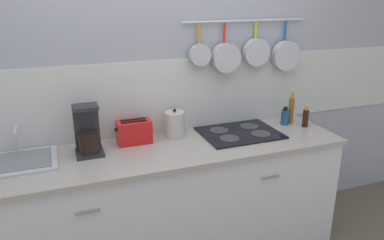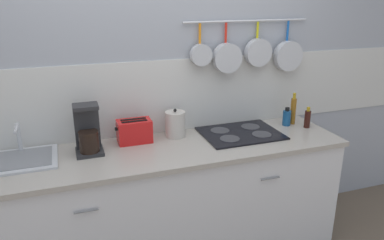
{
  "view_description": "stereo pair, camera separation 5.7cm",
  "coord_description": "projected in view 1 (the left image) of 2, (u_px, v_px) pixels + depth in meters",
  "views": [
    {
      "loc": [
        -0.7,
        -2.26,
        1.9
      ],
      "look_at": [
        0.15,
        0.0,
        1.06
      ],
      "focal_mm": 35.0,
      "sensor_mm": 36.0,
      "label": 1
    },
    {
      "loc": [
        -0.65,
        -2.28,
        1.9
      ],
      "look_at": [
        0.15,
        0.0,
        1.06
      ],
      "focal_mm": 35.0,
      "sensor_mm": 36.0,
      "label": 2
    }
  ],
  "objects": [
    {
      "name": "countertop",
      "position": [
        172.0,
        150.0,
        2.57
      ],
      "size": [
        2.47,
        0.64,
        0.03
      ],
      "color": "#A59E93",
      "rests_on": "cabinet_base"
    },
    {
      "name": "coffee_maker",
      "position": [
        88.0,
        134.0,
        2.44
      ],
      "size": [
        0.18,
        0.17,
        0.33
      ],
      "color": "#262628",
      "rests_on": "countertop"
    },
    {
      "name": "sink_basin",
      "position": [
        19.0,
        160.0,
        2.34
      ],
      "size": [
        0.45,
        0.39,
        0.21
      ],
      "color": "#B7BABF",
      "rests_on": "countertop"
    },
    {
      "name": "wall_back",
      "position": [
        157.0,
        81.0,
        2.75
      ],
      "size": [
        7.2,
        0.16,
        2.6
      ],
      "color": "#999EA8",
      "rests_on": "ground_plane"
    },
    {
      "name": "bottle_vinegar",
      "position": [
        285.0,
        117.0,
        3.0
      ],
      "size": [
        0.06,
        0.06,
        0.15
      ],
      "color": "navy",
      "rests_on": "countertop"
    },
    {
      "name": "toaster",
      "position": [
        134.0,
        132.0,
        2.63
      ],
      "size": [
        0.25,
        0.14,
        0.17
      ],
      "color": "red",
      "rests_on": "countertop"
    },
    {
      "name": "cabinet_base",
      "position": [
        173.0,
        206.0,
        2.71
      ],
      "size": [
        2.43,
        0.61,
        0.85
      ],
      "color": "silver",
      "rests_on": "ground_plane"
    },
    {
      "name": "bottle_sesame_oil",
      "position": [
        291.0,
        110.0,
        3.02
      ],
      "size": [
        0.04,
        0.04,
        0.25
      ],
      "color": "#8C5919",
      "rests_on": "countertop"
    },
    {
      "name": "kettle",
      "position": [
        175.0,
        124.0,
        2.74
      ],
      "size": [
        0.15,
        0.15,
        0.21
      ],
      "color": "beige",
      "rests_on": "countertop"
    },
    {
      "name": "bottle_cooking_wine",
      "position": [
        306.0,
        118.0,
        2.95
      ],
      "size": [
        0.05,
        0.05,
        0.17
      ],
      "color": "#33140F",
      "rests_on": "countertop"
    },
    {
      "name": "cooktop",
      "position": [
        240.0,
        133.0,
        2.82
      ],
      "size": [
        0.58,
        0.45,
        0.01
      ],
      "color": "black",
      "rests_on": "countertop"
    }
  ]
}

